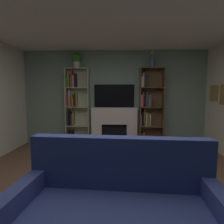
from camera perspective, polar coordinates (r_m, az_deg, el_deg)
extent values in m
plane|color=brown|center=(2.99, -0.89, -23.04)|extent=(6.87, 6.87, 0.00)
cube|color=gray|center=(5.51, 0.68, 4.15)|extent=(5.10, 0.06, 2.56)
cube|color=#A07F3E|center=(5.08, 29.60, 4.39)|extent=(0.03, 0.33, 0.46)
cube|color=#8B8351|center=(5.07, 29.50, 4.40)|extent=(0.01, 0.27, 0.40)
cube|color=#A07F3E|center=(5.51, 27.30, 4.84)|extent=(0.03, 0.38, 0.39)
cube|color=#869160|center=(5.51, 27.21, 4.85)|extent=(0.01, 0.32, 0.33)
cube|color=white|center=(2.86, -0.98, 29.55)|extent=(5.10, 5.85, 0.06)
cube|color=white|center=(5.55, -4.41, -6.30)|extent=(0.28, 0.18, 0.56)
cube|color=white|center=(5.52, 5.71, -6.37)|extent=(0.28, 0.18, 0.56)
cube|color=white|center=(5.43, 0.64, -1.11)|extent=(1.25, 0.18, 0.46)
cube|color=black|center=(5.56, 0.65, -6.25)|extent=(0.69, 0.08, 0.56)
cube|color=#585254|center=(5.34, 0.56, -9.67)|extent=(1.35, 0.30, 0.03)
cube|color=black|center=(5.45, 0.66, 4.65)|extent=(1.08, 0.06, 0.62)
cube|color=beige|center=(5.55, -12.99, 1.48)|extent=(0.02, 0.28, 2.07)
cube|color=beige|center=(5.42, -6.73, 1.49)|extent=(0.02, 0.28, 2.07)
cube|color=beige|center=(5.60, -9.62, 1.58)|extent=(0.63, 0.02, 2.07)
cube|color=beige|center=(5.64, -9.71, -8.98)|extent=(0.59, 0.28, 0.02)
cube|color=red|center=(5.70, -12.36, -7.22)|extent=(0.03, 0.17, 0.30)
cube|color=black|center=(5.67, -11.98, -7.09)|extent=(0.03, 0.20, 0.34)
cube|color=#326E3E|center=(5.68, -11.55, -7.08)|extent=(0.02, 0.16, 0.34)
cube|color=black|center=(5.66, -11.13, -7.01)|extent=(0.03, 0.19, 0.36)
cube|color=beige|center=(5.54, -9.80, -3.87)|extent=(0.59, 0.28, 0.02)
cube|color=#945830|center=(5.62, -12.48, -2.31)|extent=(0.03, 0.16, 0.27)
cube|color=black|center=(5.57, -12.25, -1.69)|extent=(0.03, 0.23, 0.40)
cube|color=black|center=(5.56, -11.83, -1.90)|extent=(0.02, 0.23, 0.36)
cube|color=#4A367D|center=(5.55, -11.44, -2.18)|extent=(0.02, 0.23, 0.31)
cube|color=olive|center=(5.54, -11.00, -1.96)|extent=(0.04, 0.23, 0.35)
cube|color=beige|center=(5.47, -9.90, 1.48)|extent=(0.59, 0.28, 0.02)
cube|color=#B02831|center=(5.56, -12.58, 3.18)|extent=(0.04, 0.18, 0.31)
cube|color=silver|center=(5.55, -12.08, 3.81)|extent=(0.03, 0.16, 0.43)
cube|color=#AB2B23|center=(5.54, -11.67, 3.06)|extent=(0.02, 0.17, 0.28)
cube|color=olive|center=(5.52, -11.36, 3.29)|extent=(0.02, 0.20, 0.33)
cube|color=olive|center=(5.49, -11.06, 2.96)|extent=(0.03, 0.23, 0.27)
cube|color=black|center=(5.52, -10.54, 3.47)|extent=(0.02, 0.16, 0.36)
cube|color=olive|center=(5.50, -10.09, 3.42)|extent=(0.04, 0.17, 0.35)
cube|color=beige|center=(5.46, -9.99, 6.91)|extent=(0.59, 0.28, 0.02)
cube|color=#308046|center=(5.53, -12.74, 8.33)|extent=(0.04, 0.23, 0.27)
cube|color=olive|center=(5.54, -12.27, 8.70)|extent=(0.03, 0.20, 0.34)
cube|color=#A28C26|center=(5.55, -11.70, 8.40)|extent=(0.04, 0.15, 0.28)
cube|color=#BF3532|center=(5.51, -11.36, 9.27)|extent=(0.03, 0.22, 0.44)
cube|color=beige|center=(5.50, -10.92, 8.65)|extent=(0.03, 0.21, 0.32)
cube|color=black|center=(5.48, -10.40, 8.92)|extent=(0.04, 0.23, 0.37)
cube|color=beige|center=(5.49, -10.09, 12.23)|extent=(0.59, 0.28, 0.02)
cube|color=brown|center=(5.37, 8.05, 1.43)|extent=(0.02, 0.31, 2.07)
cube|color=brown|center=(5.46, 14.46, 1.38)|extent=(0.02, 0.31, 2.07)
cube|color=brown|center=(5.55, 11.05, 1.52)|extent=(0.63, 0.02, 2.07)
cube|color=brown|center=(5.58, 11.07, -9.18)|extent=(0.59, 0.31, 0.02)
cube|color=#5F3E7D|center=(5.54, 8.31, -7.48)|extent=(0.04, 0.19, 0.31)
cube|color=olive|center=(5.52, 8.93, -7.42)|extent=(0.03, 0.25, 0.33)
cube|color=olive|center=(5.56, 9.27, -7.59)|extent=(0.03, 0.18, 0.28)
cube|color=brown|center=(5.47, 11.18, -4.02)|extent=(0.59, 0.31, 0.02)
cube|color=beige|center=(5.46, 8.30, -2.35)|extent=(0.03, 0.17, 0.29)
cube|color=black|center=(5.45, 8.82, -1.99)|extent=(0.04, 0.20, 0.36)
cube|color=olive|center=(5.44, 9.25, -1.61)|extent=(0.02, 0.21, 0.44)
cube|color=beige|center=(5.43, 9.74, -2.06)|extent=(0.03, 0.26, 0.36)
cube|color=olive|center=(5.47, 10.23, -2.15)|extent=(0.04, 0.19, 0.33)
cube|color=beige|center=(5.49, 10.82, -2.24)|extent=(0.04, 0.17, 0.31)
cube|color=brown|center=(5.41, 11.28, 1.40)|extent=(0.59, 0.31, 0.02)
cube|color=beige|center=(5.40, 8.46, 3.20)|extent=(0.04, 0.20, 0.31)
cube|color=#AB2430|center=(5.39, 8.91, 3.58)|extent=(0.03, 0.21, 0.38)
cube|color=black|center=(5.41, 9.46, 3.09)|extent=(0.04, 0.21, 0.29)
cube|color=#4D3E78|center=(5.41, 9.91, 3.61)|extent=(0.04, 0.20, 0.39)
cube|color=#3C784E|center=(5.40, 10.52, 3.19)|extent=(0.04, 0.24, 0.32)
cube|color=#5A2E6C|center=(5.41, 10.99, 3.23)|extent=(0.03, 0.24, 0.32)
cube|color=brown|center=(5.39, 11.39, 6.90)|extent=(0.59, 0.31, 0.02)
cube|color=beige|center=(5.37, 8.58, 8.52)|extent=(0.04, 0.26, 0.27)
cube|color=beige|center=(5.41, 9.02, 9.05)|extent=(0.03, 0.19, 0.38)
cube|color=black|center=(5.41, 9.57, 9.32)|extent=(0.04, 0.20, 0.43)
cube|color=brown|center=(5.43, 11.50, 12.28)|extent=(0.59, 0.31, 0.02)
cylinder|color=beige|center=(5.49, -10.13, 13.19)|extent=(0.17, 0.17, 0.16)
sphere|color=#348126|center=(5.52, -10.17, 15.15)|extent=(0.27, 0.27, 0.27)
cylinder|color=slate|center=(5.45, 11.53, 13.72)|extent=(0.13, 0.13, 0.26)
cylinder|color=#4C7F3F|center=(5.49, 11.58, 15.91)|extent=(0.01, 0.01, 0.17)
sphere|color=silver|center=(5.51, 11.60, 16.78)|extent=(0.05, 0.05, 0.05)
cylinder|color=#4C7F3F|center=(5.50, 11.34, 15.71)|extent=(0.01, 0.01, 0.13)
sphere|color=silver|center=(5.51, 11.35, 16.39)|extent=(0.06, 0.06, 0.06)
cylinder|color=#4C7F3F|center=(5.49, 11.27, 15.58)|extent=(0.01, 0.01, 0.10)
sphere|color=silver|center=(5.50, 11.28, 16.11)|extent=(0.05, 0.05, 0.05)
cube|color=#364384|center=(2.12, 2.29, -14.35)|extent=(1.86, 0.29, 0.54)
cube|color=#364384|center=(2.21, -23.91, -25.51)|extent=(0.20, 0.90, 0.63)
cube|color=#926342|center=(2.63, 1.66, -17.32)|extent=(0.92, 0.51, 0.04)
cylinder|color=#926342|center=(2.57, -8.99, -23.38)|extent=(0.05, 0.05, 0.39)
cylinder|color=#926342|center=(2.56, 12.22, -23.52)|extent=(0.05, 0.05, 0.39)
cylinder|color=#926342|center=(2.96, -7.20, -19.14)|extent=(0.05, 0.05, 0.39)
cylinder|color=#926342|center=(2.96, 10.60, -19.24)|extent=(0.05, 0.05, 0.39)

